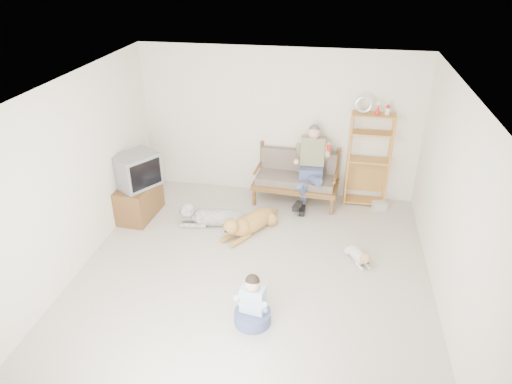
% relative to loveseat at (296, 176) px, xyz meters
% --- Properties ---
extents(floor, '(5.50, 5.50, 0.00)m').
position_rel_loveseat_xyz_m(floor, '(-0.38, -2.44, -0.49)').
color(floor, silver).
rests_on(floor, ground).
extents(ceiling, '(5.50, 5.50, 0.00)m').
position_rel_loveseat_xyz_m(ceiling, '(-0.38, -2.44, 2.21)').
color(ceiling, silver).
rests_on(ceiling, ground).
extents(wall_back, '(5.00, 0.00, 5.00)m').
position_rel_loveseat_xyz_m(wall_back, '(-0.38, 0.31, 0.86)').
color(wall_back, silver).
rests_on(wall_back, ground).
extents(wall_front, '(5.00, 0.00, 5.00)m').
position_rel_loveseat_xyz_m(wall_front, '(-0.38, -5.19, 0.86)').
color(wall_front, silver).
rests_on(wall_front, ground).
extents(wall_left, '(0.00, 5.50, 5.50)m').
position_rel_loveseat_xyz_m(wall_left, '(-2.88, -2.44, 0.86)').
color(wall_left, silver).
rests_on(wall_left, ground).
extents(wall_right, '(0.00, 5.50, 5.50)m').
position_rel_loveseat_xyz_m(wall_right, '(2.12, -2.44, 0.86)').
color(wall_right, silver).
rests_on(wall_right, ground).
extents(loveseat, '(1.55, 0.81, 0.95)m').
position_rel_loveseat_xyz_m(loveseat, '(0.00, 0.00, 0.00)').
color(loveseat, brown).
rests_on(loveseat, ground).
extents(man, '(0.56, 0.80, 1.29)m').
position_rel_loveseat_xyz_m(man, '(0.24, -0.19, 0.19)').
color(man, '#475682').
rests_on(man, loveseat).
extents(etagere, '(0.75, 0.33, 1.99)m').
position_rel_loveseat_xyz_m(etagere, '(1.24, 0.11, 0.39)').
color(etagere, '#BF8D3C').
rests_on(etagere, ground).
extents(book_stack, '(0.27, 0.23, 0.14)m').
position_rel_loveseat_xyz_m(book_stack, '(1.52, -0.09, -0.41)').
color(book_stack, white).
rests_on(book_stack, ground).
extents(tv_stand, '(0.57, 0.94, 0.60)m').
position_rel_loveseat_xyz_m(tv_stand, '(-2.61, -1.03, -0.19)').
color(tv_stand, brown).
rests_on(tv_stand, ground).
extents(crt_tv, '(0.81, 0.85, 0.56)m').
position_rel_loveseat_xyz_m(crt_tv, '(-2.58, -1.03, 0.39)').
color(crt_tv, slate).
rests_on(crt_tv, tv_stand).
extents(wall_outlet, '(0.12, 0.02, 0.08)m').
position_rel_loveseat_xyz_m(wall_outlet, '(-1.63, 0.30, -0.19)').
color(wall_outlet, silver).
rests_on(wall_outlet, ground).
extents(golden_retriever, '(0.84, 1.23, 0.42)m').
position_rel_loveseat_xyz_m(golden_retriever, '(-0.64, -1.23, -0.31)').
color(golden_retriever, '#B6883F').
rests_on(golden_retriever, ground).
extents(shaggy_dog, '(1.36, 0.49, 0.41)m').
position_rel_loveseat_xyz_m(shaggy_dog, '(-1.30, -1.11, -0.32)').
color(shaggy_dog, white).
rests_on(shaggy_dog, ground).
extents(terrier, '(0.39, 0.63, 0.26)m').
position_rel_loveseat_xyz_m(terrier, '(1.13, -1.73, -0.38)').
color(terrier, silver).
rests_on(terrier, ground).
extents(child, '(0.46, 0.46, 0.73)m').
position_rel_loveseat_xyz_m(child, '(-0.21, -3.22, -0.22)').
color(child, '#475682').
rests_on(child, ground).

